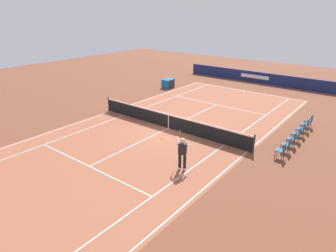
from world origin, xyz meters
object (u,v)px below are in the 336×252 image
(spectator_chair_2, at_px, (302,128))
(spectator_chair_5, at_px, (287,144))
(tennis_net, at_px, (169,121))
(tennis_player_near, at_px, (182,152))
(spectator_chair_0, at_px, (310,120))
(spectator_chair_3, at_px, (297,133))
(spectator_chair_4, at_px, (293,138))
(spectator_chair_1, at_px, (306,124))
(equipment_cart_tarped, at_px, (168,83))
(spectator_chair_6, at_px, (282,150))
(tennis_ball, at_px, (162,138))

(spectator_chair_2, bearing_deg, spectator_chair_5, 0.00)
(tennis_net, height_order, tennis_player_near, tennis_player_near)
(spectator_chair_0, height_order, spectator_chair_3, same)
(spectator_chair_0, bearing_deg, tennis_player_near, -19.91)
(tennis_net, height_order, spectator_chair_4, tennis_net)
(spectator_chair_1, height_order, spectator_chair_3, same)
(spectator_chair_3, bearing_deg, equipment_cart_tarped, -111.37)
(spectator_chair_2, distance_m, spectator_chair_5, 2.76)
(tennis_player_near, relative_size, spectator_chair_0, 1.93)
(spectator_chair_0, distance_m, spectator_chair_1, 0.92)
(spectator_chair_4, height_order, equipment_cart_tarped, spectator_chair_4)
(tennis_net, bearing_deg, spectator_chair_1, 124.03)
(tennis_net, xyz_separation_m, spectator_chair_6, (-0.26, 7.21, 0.03))
(tennis_net, xyz_separation_m, spectator_chair_3, (-3.02, 7.21, 0.03))
(spectator_chair_0, bearing_deg, equipment_cart_tarped, -100.80)
(spectator_chair_6, bearing_deg, spectator_chair_1, 180.00)
(spectator_chair_0, xyz_separation_m, spectator_chair_4, (3.68, 0.00, 0.00))
(spectator_chair_0, height_order, spectator_chair_2, same)
(tennis_player_near, height_order, spectator_chair_6, tennis_player_near)
(spectator_chair_0, bearing_deg, spectator_chair_2, 0.00)
(equipment_cart_tarped, bearing_deg, tennis_net, 38.00)
(tennis_player_near, height_order, spectator_chair_5, tennis_player_near)
(spectator_chair_3, bearing_deg, tennis_net, -67.23)
(spectator_chair_5, bearing_deg, spectator_chair_4, 180.00)
(tennis_net, distance_m, spectator_chair_2, 8.22)
(tennis_net, bearing_deg, spectator_chair_5, 99.32)
(tennis_player_near, bearing_deg, equipment_cart_tarped, -139.67)
(spectator_chair_5, bearing_deg, tennis_net, -80.68)
(equipment_cart_tarped, bearing_deg, spectator_chair_4, 65.39)
(equipment_cart_tarped, bearing_deg, spectator_chair_1, 75.55)
(spectator_chair_2, bearing_deg, equipment_cart_tarped, -107.98)
(tennis_net, relative_size, tennis_player_near, 6.89)
(tennis_player_near, xyz_separation_m, spectator_chair_5, (-4.93, 3.45, -0.41))
(spectator_chair_0, bearing_deg, tennis_net, -51.23)
(spectator_chair_4, bearing_deg, tennis_net, -73.73)
(tennis_ball, height_order, spectator_chair_5, spectator_chair_5)
(tennis_net, distance_m, spectator_chair_1, 8.70)
(tennis_player_near, xyz_separation_m, spectator_chair_1, (-8.61, 3.45, -0.41))
(tennis_net, height_order, spectator_chair_2, tennis_net)
(spectator_chair_5, distance_m, spectator_chair_6, 0.92)
(spectator_chair_2, distance_m, spectator_chair_3, 0.92)
(spectator_chair_0, bearing_deg, spectator_chair_5, 0.00)
(spectator_chair_3, relative_size, spectator_chair_4, 1.00)
(spectator_chair_5, bearing_deg, tennis_ball, -66.70)
(tennis_player_near, relative_size, spectator_chair_4, 1.93)
(spectator_chair_1, distance_m, spectator_chair_4, 2.76)
(spectator_chair_4, xyz_separation_m, spectator_chair_6, (1.84, 0.00, 0.00))
(spectator_chair_5, distance_m, equipment_cart_tarped, 15.57)
(spectator_chair_2, height_order, spectator_chair_6, same)
(tennis_ball, relative_size, spectator_chair_1, 0.08)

